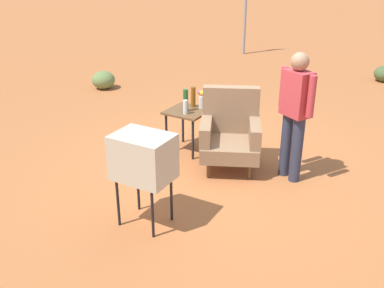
# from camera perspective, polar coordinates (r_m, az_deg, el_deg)

# --- Properties ---
(ground_plane) EXTENTS (60.00, 60.00, 0.00)m
(ground_plane) POSITION_cam_1_polar(r_m,az_deg,el_deg) (6.11, 3.63, -2.49)
(ground_plane) COLOR #AD6033
(armchair) EXTENTS (1.03, 1.04, 1.06)m
(armchair) POSITION_cam_1_polar(r_m,az_deg,el_deg) (5.85, 5.02, 1.59)
(armchair) COLOR brown
(armchair) RESTS_ON ground
(side_table) EXTENTS (0.56, 0.56, 0.63)m
(side_table) POSITION_cam_1_polar(r_m,az_deg,el_deg) (6.29, -0.58, 3.65)
(side_table) COLOR black
(side_table) RESTS_ON ground
(tv_on_stand) EXTENTS (0.61, 0.47, 1.03)m
(tv_on_stand) POSITION_cam_1_polar(r_m,az_deg,el_deg) (4.47, -6.44, -1.77)
(tv_on_stand) COLOR black
(tv_on_stand) RESTS_ON ground
(person_standing) EXTENTS (0.51, 0.36, 1.64)m
(person_standing) POSITION_cam_1_polar(r_m,az_deg,el_deg) (5.50, 13.36, 4.44)
(person_standing) COLOR #2D3347
(person_standing) RESTS_ON ground
(road_sign) EXTENTS (0.33, 0.33, 2.44)m
(road_sign) POSITION_cam_1_polar(r_m,az_deg,el_deg) (12.80, 7.04, 17.71)
(road_sign) COLOR gray
(road_sign) RESTS_ON ground
(bottle_short_clear) EXTENTS (0.06, 0.06, 0.20)m
(bottle_short_clear) POSITION_cam_1_polar(r_m,az_deg,el_deg) (6.08, -0.89, 4.87)
(bottle_short_clear) COLOR silver
(bottle_short_clear) RESTS_ON side_table
(bottle_tall_amber) EXTENTS (0.07, 0.07, 0.30)m
(bottle_tall_amber) POSITION_cam_1_polar(r_m,az_deg,el_deg) (6.37, 0.16, 6.22)
(bottle_tall_amber) COLOR brown
(bottle_tall_amber) RESTS_ON side_table
(bottle_wine_green) EXTENTS (0.07, 0.07, 0.32)m
(bottle_wine_green) POSITION_cam_1_polar(r_m,az_deg,el_deg) (6.17, -0.84, 5.74)
(bottle_wine_green) COLOR #1E5623
(bottle_wine_green) RESTS_ON side_table
(flower_vase) EXTENTS (0.15, 0.10, 0.27)m
(flower_vase) POSITION_cam_1_polar(r_m,az_deg,el_deg) (6.30, 1.30, 6.00)
(flower_vase) COLOR silver
(flower_vase) RESTS_ON side_table
(shrub_near) EXTENTS (0.49, 0.49, 0.38)m
(shrub_near) POSITION_cam_1_polar(r_m,az_deg,el_deg) (9.64, -11.53, 8.23)
(shrub_near) COLOR olive
(shrub_near) RESTS_ON ground
(shrub_mid) EXTENTS (0.46, 0.46, 0.35)m
(shrub_mid) POSITION_cam_1_polar(r_m,az_deg,el_deg) (10.92, 23.90, 8.41)
(shrub_mid) COLOR #475B33
(shrub_mid) RESTS_ON ground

